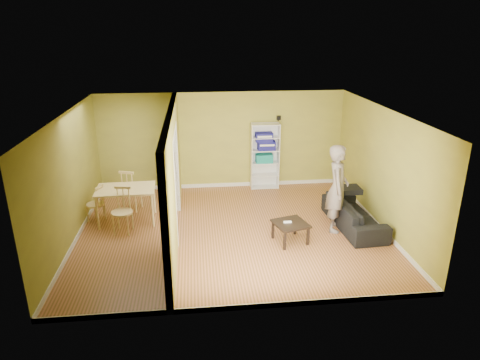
# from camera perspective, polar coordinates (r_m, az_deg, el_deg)

# --- Properties ---
(room_shell) EXTENTS (6.50, 6.50, 6.50)m
(room_shell) POSITION_cam_1_polar(r_m,az_deg,el_deg) (8.84, -1.15, 0.73)
(room_shell) COLOR #B76F4D
(room_shell) RESTS_ON ground
(partition) EXTENTS (0.22, 5.50, 2.60)m
(partition) POSITION_cam_1_polar(r_m,az_deg,el_deg) (8.83, -8.93, 0.45)
(partition) COLOR gold
(partition) RESTS_ON ground
(wall_speaker) EXTENTS (0.10, 0.10, 0.10)m
(wall_speaker) POSITION_cam_1_polar(r_m,az_deg,el_deg) (11.47, 5.18, 8.24)
(wall_speaker) COLOR black
(wall_speaker) RESTS_ON room_shell
(sofa) EXTENTS (2.06, 0.98, 0.76)m
(sofa) POSITION_cam_1_polar(r_m,az_deg,el_deg) (9.73, 15.01, -3.94)
(sofa) COLOR black
(sofa) RESTS_ON ground
(person) EXTENTS (0.97, 0.86, 2.23)m
(person) POSITION_cam_1_polar(r_m,az_deg,el_deg) (9.24, 12.93, -0.14)
(person) COLOR slate
(person) RESTS_ON ground
(bookshelf) EXTENTS (0.75, 0.33, 1.79)m
(bookshelf) POSITION_cam_1_polar(r_m,az_deg,el_deg) (11.56, 3.30, 3.24)
(bookshelf) COLOR white
(bookshelf) RESTS_ON ground
(paper_box_teal) EXTENTS (0.45, 0.29, 0.23)m
(paper_box_teal) POSITION_cam_1_polar(r_m,az_deg,el_deg) (11.53, 3.24, 2.93)
(paper_box_teal) COLOR #247B6B
(paper_box_teal) RESTS_ON bookshelf
(paper_box_navy_b) EXTENTS (0.46, 0.30, 0.24)m
(paper_box_navy_b) POSITION_cam_1_polar(r_m,az_deg,el_deg) (11.44, 3.53, 4.63)
(paper_box_navy_b) COLOR #182048
(paper_box_navy_b) RESTS_ON bookshelf
(paper_box_navy_c) EXTENTS (0.45, 0.29, 0.23)m
(paper_box_navy_c) POSITION_cam_1_polar(r_m,az_deg,el_deg) (11.37, 3.21, 5.73)
(paper_box_navy_c) COLOR #1F1C50
(paper_box_navy_c) RESTS_ON bookshelf
(coffee_table) EXTENTS (0.63, 0.63, 0.42)m
(coffee_table) POSITION_cam_1_polar(r_m,az_deg,el_deg) (8.83, 6.75, -6.07)
(coffee_table) COLOR black
(coffee_table) RESTS_ON ground
(game_controller) EXTENTS (0.16, 0.04, 0.03)m
(game_controller) POSITION_cam_1_polar(r_m,az_deg,el_deg) (8.79, 6.35, -5.58)
(game_controller) COLOR white
(game_controller) RESTS_ON coffee_table
(dining_table) EXTENTS (1.27, 0.85, 0.80)m
(dining_table) POSITION_cam_1_polar(r_m,az_deg,el_deg) (9.87, -15.00, -1.50)
(dining_table) COLOR #E6D47B
(dining_table) RESTS_ON ground
(chair_left) EXTENTS (0.53, 0.53, 0.87)m
(chair_left) POSITION_cam_1_polar(r_m,az_deg,el_deg) (10.17, -18.73, -2.95)
(chair_left) COLOR tan
(chair_left) RESTS_ON ground
(chair_near) EXTENTS (0.53, 0.53, 0.99)m
(chair_near) POSITION_cam_1_polar(r_m,az_deg,el_deg) (9.43, -15.48, -4.01)
(chair_near) COLOR tan
(chair_near) RESTS_ON ground
(chair_far) EXTENTS (0.60, 0.60, 1.03)m
(chair_far) POSITION_cam_1_polar(r_m,az_deg,el_deg) (10.53, -14.28, -1.22)
(chair_far) COLOR tan
(chair_far) RESTS_ON ground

